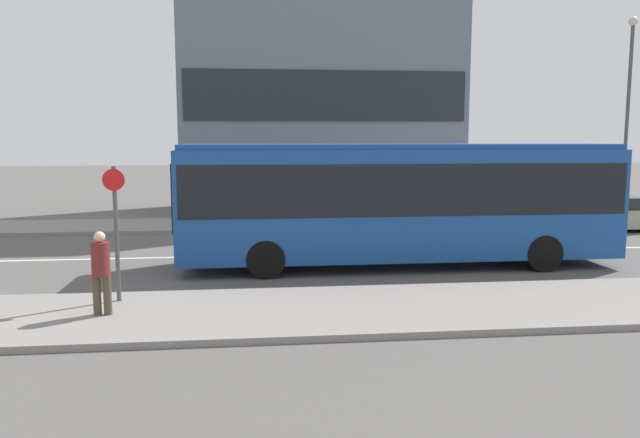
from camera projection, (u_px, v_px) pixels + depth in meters
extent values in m
plane|color=#595654|center=(291.00, 255.00, 18.48)|extent=(120.00, 120.00, 0.00)
cube|color=gray|center=(313.00, 311.00, 12.32)|extent=(44.00, 3.50, 0.13)
cube|color=gray|center=(281.00, 224.00, 24.63)|extent=(44.00, 3.50, 0.13)
cube|color=silver|center=(291.00, 255.00, 18.48)|extent=(41.80, 0.16, 0.01)
cube|color=slate|center=(321.00, 5.00, 29.17)|extent=(13.00, 4.75, 19.18)
cube|color=#1E232D|center=(327.00, 96.00, 27.37)|extent=(12.48, 0.08, 2.20)
cube|color=#194793|center=(399.00, 203.00, 16.68)|extent=(11.60, 2.41, 2.84)
cube|color=black|center=(399.00, 187.00, 16.63)|extent=(11.37, 2.44, 1.31)
cube|color=#194793|center=(400.00, 147.00, 16.49)|extent=(11.43, 2.21, 0.14)
cube|color=black|center=(177.00, 195.00, 16.00)|extent=(0.05, 2.12, 1.71)
cube|color=yellow|center=(176.00, 158.00, 15.87)|extent=(0.04, 1.68, 0.32)
cylinder|color=black|center=(266.00, 259.00, 15.37)|extent=(0.96, 0.28, 0.96)
cylinder|color=black|center=(264.00, 244.00, 17.52)|extent=(0.96, 0.28, 0.96)
cylinder|color=black|center=(543.00, 253.00, 16.17)|extent=(0.96, 0.28, 0.96)
cylinder|color=black|center=(509.00, 240.00, 18.32)|extent=(0.96, 0.28, 0.96)
cube|color=#A39E84|center=(610.00, 217.00, 23.29)|extent=(3.90, 1.72, 0.68)
cube|color=#21262B|center=(608.00, 203.00, 23.21)|extent=(2.15, 1.51, 0.44)
cylinder|color=black|center=(627.00, 219.00, 24.21)|extent=(0.60, 0.18, 0.60)
cylinder|color=black|center=(590.00, 226.00, 22.42)|extent=(0.60, 0.18, 0.60)
cylinder|color=black|center=(568.00, 220.00, 23.94)|extent=(0.60, 0.18, 0.60)
cylinder|color=#4C4233|center=(97.00, 295.00, 11.80)|extent=(0.15, 0.15, 0.74)
cylinder|color=#4C4233|center=(108.00, 295.00, 11.80)|extent=(0.15, 0.15, 0.74)
cylinder|color=maroon|center=(101.00, 259.00, 11.71)|extent=(0.34, 0.34, 0.65)
sphere|color=beige|center=(99.00, 237.00, 11.65)|extent=(0.21, 0.21, 0.21)
cylinder|color=#4C4C51|center=(116.00, 234.00, 12.66)|extent=(0.09, 0.09, 2.77)
cylinder|color=red|center=(113.00, 180.00, 12.46)|extent=(0.44, 0.03, 0.44)
cylinder|color=#4C4C51|center=(627.00, 124.00, 24.81)|extent=(0.14, 0.14, 7.71)
sphere|color=silver|center=(633.00, 21.00, 24.29)|extent=(0.36, 0.36, 0.36)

